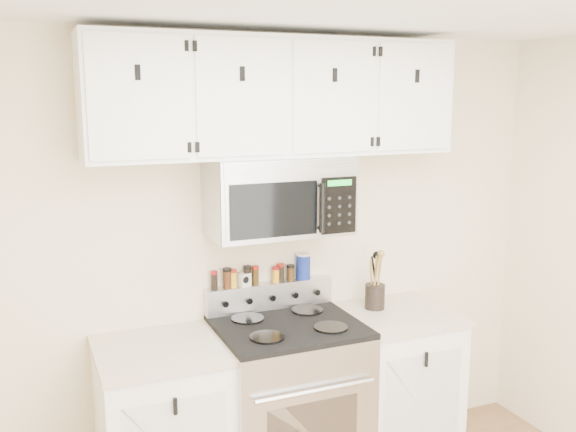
# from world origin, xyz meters

# --- Properties ---
(back_wall) EXTENTS (3.50, 0.01, 2.50)m
(back_wall) POSITION_xyz_m (0.00, 1.75, 1.25)
(back_wall) COLOR beige
(back_wall) RESTS_ON floor
(range) EXTENTS (0.76, 0.65, 1.10)m
(range) POSITION_xyz_m (0.00, 1.43, 0.49)
(range) COLOR #B7B7BA
(range) RESTS_ON floor
(base_cabinet_left) EXTENTS (0.64, 0.62, 0.92)m
(base_cabinet_left) POSITION_xyz_m (-0.69, 1.45, 0.46)
(base_cabinet_left) COLOR white
(base_cabinet_left) RESTS_ON floor
(base_cabinet_right) EXTENTS (0.64, 0.62, 0.92)m
(base_cabinet_right) POSITION_xyz_m (0.69, 1.45, 0.46)
(base_cabinet_right) COLOR white
(base_cabinet_right) RESTS_ON floor
(microwave) EXTENTS (0.76, 0.44, 0.42)m
(microwave) POSITION_xyz_m (0.00, 1.55, 1.63)
(microwave) COLOR #9E9EA3
(microwave) RESTS_ON back_wall
(upper_cabinets) EXTENTS (2.00, 0.35, 0.62)m
(upper_cabinets) POSITION_xyz_m (-0.00, 1.58, 2.15)
(upper_cabinets) COLOR white
(upper_cabinets) RESTS_ON back_wall
(utensil_crock) EXTENTS (0.12, 0.12, 0.34)m
(utensil_crock) POSITION_xyz_m (0.60, 1.54, 1.01)
(utensil_crock) COLOR black
(utensil_crock) RESTS_ON base_cabinet_right
(kitchen_timer) EXTENTS (0.08, 0.07, 0.08)m
(kitchen_timer) POSITION_xyz_m (-0.15, 1.71, 1.14)
(kitchen_timer) COLOR silver
(kitchen_timer) RESTS_ON range
(salt_canister) EXTENTS (0.08, 0.08, 0.15)m
(salt_canister) POSITION_xyz_m (0.21, 1.71, 1.18)
(salt_canister) COLOR navy
(salt_canister) RESTS_ON range
(spice_jar_0) EXTENTS (0.04, 0.04, 0.10)m
(spice_jar_0) POSITION_xyz_m (-0.33, 1.71, 1.15)
(spice_jar_0) COLOR black
(spice_jar_0) RESTS_ON range
(spice_jar_1) EXTENTS (0.05, 0.05, 0.11)m
(spice_jar_1) POSITION_xyz_m (-0.25, 1.71, 1.16)
(spice_jar_1) COLOR #462410
(spice_jar_1) RESTS_ON range
(spice_jar_2) EXTENTS (0.04, 0.04, 0.10)m
(spice_jar_2) POSITION_xyz_m (-0.22, 1.71, 1.15)
(spice_jar_2) COLOR gold
(spice_jar_2) RESTS_ON range
(spice_jar_3) EXTENTS (0.04, 0.04, 0.12)m
(spice_jar_3) POSITION_xyz_m (-0.13, 1.71, 1.16)
(spice_jar_3) COLOR black
(spice_jar_3) RESTS_ON range
(spice_jar_4) EXTENTS (0.04, 0.04, 0.11)m
(spice_jar_4) POSITION_xyz_m (-0.08, 1.71, 1.15)
(spice_jar_4) COLOR #3C290E
(spice_jar_4) RESTS_ON range
(spice_jar_5) EXTENTS (0.04, 0.04, 0.09)m
(spice_jar_5) POSITION_xyz_m (0.04, 1.71, 1.15)
(spice_jar_5) COLOR gold
(spice_jar_5) RESTS_ON range
(spice_jar_6) EXTENTS (0.04, 0.04, 0.11)m
(spice_jar_6) POSITION_xyz_m (0.07, 1.71, 1.15)
(spice_jar_6) COLOR black
(spice_jar_6) RESTS_ON range
(spice_jar_7) EXTENTS (0.04, 0.04, 0.09)m
(spice_jar_7) POSITION_xyz_m (0.13, 1.71, 1.15)
(spice_jar_7) COLOR #432910
(spice_jar_7) RESTS_ON range
(spice_jar_8) EXTENTS (0.04, 0.04, 0.09)m
(spice_jar_8) POSITION_xyz_m (0.20, 1.71, 1.15)
(spice_jar_8) COLOR gold
(spice_jar_8) RESTS_ON range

